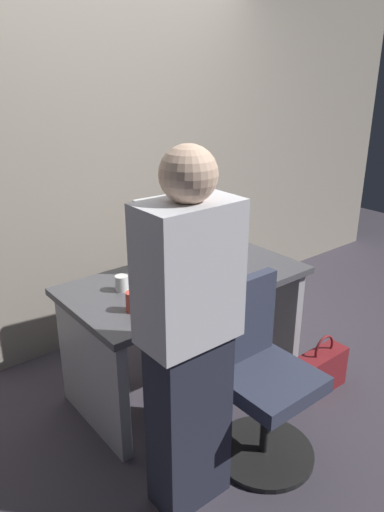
{
  "coord_description": "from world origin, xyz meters",
  "views": [
    {
      "loc": [
        -1.6,
        -2.04,
        1.89
      ],
      "look_at": [
        0.0,
        -0.05,
        0.88
      ],
      "focal_mm": 33.7,
      "sensor_mm": 36.0,
      "label": 1
    }
  ],
  "objects_px": {
    "book_stack": "(227,250)",
    "desk": "(187,311)",
    "cup_by_monitor": "(122,283)",
    "monitor": "(174,226)",
    "mouse": "(235,270)",
    "person_at_desk": "(189,340)",
    "handbag": "(322,370)",
    "keyboard": "(194,286)",
    "cup_near_keyboard": "(133,302)",
    "office_chair": "(260,381)"
  },
  "relations": [
    {
      "from": "desk",
      "to": "person_at_desk",
      "type": "xyz_separation_m",
      "value": [
        -0.54,
        -0.7,
        0.34
      ]
    },
    {
      "from": "person_at_desk",
      "to": "book_stack",
      "type": "xyz_separation_m",
      "value": [
        0.93,
        0.77,
        -0.05
      ]
    },
    {
      "from": "book_stack",
      "to": "handbag",
      "type": "relative_size",
      "value": 0.61
    },
    {
      "from": "book_stack",
      "to": "desk",
      "type": "bearing_deg",
      "value": -169.44
    },
    {
      "from": "cup_near_keyboard",
      "to": "mouse",
      "type": "bearing_deg",
      "value": 2.31
    },
    {
      "from": "office_chair",
      "to": "keyboard",
      "type": "xyz_separation_m",
      "value": [
        0.02,
        0.55,
        0.31
      ]
    },
    {
      "from": "person_at_desk",
      "to": "mouse",
      "type": "relative_size",
      "value": 16.39
    },
    {
      "from": "person_at_desk",
      "to": "cup_near_keyboard",
      "type": "distance_m",
      "value": 0.54
    },
    {
      "from": "desk",
      "to": "cup_near_keyboard",
      "type": "relative_size",
      "value": 13.72
    },
    {
      "from": "desk",
      "to": "keyboard",
      "type": "height_order",
      "value": "keyboard"
    },
    {
      "from": "office_chair",
      "to": "book_stack",
      "type": "height_order",
      "value": "office_chair"
    },
    {
      "from": "office_chair",
      "to": "monitor",
      "type": "xyz_separation_m",
      "value": [
        0.14,
        0.89,
        0.56
      ]
    },
    {
      "from": "keyboard",
      "to": "handbag",
      "type": "distance_m",
      "value": 1.0
    },
    {
      "from": "book_stack",
      "to": "monitor",
      "type": "bearing_deg",
      "value": 158.98
    },
    {
      "from": "monitor",
      "to": "mouse",
      "type": "height_order",
      "value": "monitor"
    },
    {
      "from": "cup_near_keyboard",
      "to": "cup_by_monitor",
      "type": "distance_m",
      "value": 0.25
    },
    {
      "from": "office_chair",
      "to": "person_at_desk",
      "type": "bearing_deg",
      "value": -179.23
    },
    {
      "from": "person_at_desk",
      "to": "keyboard",
      "type": "relative_size",
      "value": 3.81
    },
    {
      "from": "mouse",
      "to": "keyboard",
      "type": "bearing_deg",
      "value": -178.21
    },
    {
      "from": "handbag",
      "to": "person_at_desk",
      "type": "bearing_deg",
      "value": -174.42
    },
    {
      "from": "cup_near_keyboard",
      "to": "person_at_desk",
      "type": "bearing_deg",
      "value": -96.84
    },
    {
      "from": "keyboard",
      "to": "handbag",
      "type": "xyz_separation_m",
      "value": [
        0.66,
        -0.45,
        -0.61
      ]
    },
    {
      "from": "cup_by_monitor",
      "to": "mouse",
      "type": "bearing_deg",
      "value": -17.73
    },
    {
      "from": "desk",
      "to": "cup_by_monitor",
      "type": "height_order",
      "value": "cup_by_monitor"
    },
    {
      "from": "desk",
      "to": "person_at_desk",
      "type": "relative_size",
      "value": 0.87
    },
    {
      "from": "office_chair",
      "to": "mouse",
      "type": "bearing_deg",
      "value": 58.22
    },
    {
      "from": "monitor",
      "to": "keyboard",
      "type": "distance_m",
      "value": 0.43
    },
    {
      "from": "mouse",
      "to": "book_stack",
      "type": "relative_size",
      "value": 0.44
    },
    {
      "from": "monitor",
      "to": "mouse",
      "type": "distance_m",
      "value": 0.46
    },
    {
      "from": "desk",
      "to": "cup_near_keyboard",
      "type": "distance_m",
      "value": 0.57
    },
    {
      "from": "book_stack",
      "to": "handbag",
      "type": "bearing_deg",
      "value": -72.01
    },
    {
      "from": "desk",
      "to": "monitor",
      "type": "relative_size",
      "value": 2.65
    },
    {
      "from": "desk",
      "to": "person_at_desk",
      "type": "height_order",
      "value": "person_at_desk"
    },
    {
      "from": "keyboard",
      "to": "cup_by_monitor",
      "type": "xyz_separation_m",
      "value": [
        -0.34,
        0.22,
        0.03
      ]
    },
    {
      "from": "keyboard",
      "to": "cup_by_monitor",
      "type": "distance_m",
      "value": 0.4
    },
    {
      "from": "book_stack",
      "to": "cup_by_monitor",
      "type": "bearing_deg",
      "value": 179.31
    },
    {
      "from": "monitor",
      "to": "book_stack",
      "type": "xyz_separation_m",
      "value": [
        0.33,
        -0.13,
        -0.2
      ]
    },
    {
      "from": "monitor",
      "to": "handbag",
      "type": "xyz_separation_m",
      "value": [
        0.54,
        -0.78,
        -0.85
      ]
    },
    {
      "from": "office_chair",
      "to": "cup_by_monitor",
      "type": "distance_m",
      "value": 0.9
    },
    {
      "from": "keyboard",
      "to": "cup_near_keyboard",
      "type": "distance_m",
      "value": 0.42
    },
    {
      "from": "desk",
      "to": "cup_by_monitor",
      "type": "xyz_separation_m",
      "value": [
        -0.39,
        0.08,
        0.27
      ]
    },
    {
      "from": "mouse",
      "to": "desk",
      "type": "bearing_deg",
      "value": 154.34
    },
    {
      "from": "office_chair",
      "to": "mouse",
      "type": "relative_size",
      "value": 9.4
    },
    {
      "from": "keyboard",
      "to": "book_stack",
      "type": "relative_size",
      "value": 1.88
    },
    {
      "from": "cup_by_monitor",
      "to": "book_stack",
      "type": "relative_size",
      "value": 0.39
    },
    {
      "from": "person_at_desk",
      "to": "mouse",
      "type": "height_order",
      "value": "person_at_desk"
    },
    {
      "from": "desk",
      "to": "handbag",
      "type": "distance_m",
      "value": 0.92
    },
    {
      "from": "cup_by_monitor",
      "to": "office_chair",
      "type": "bearing_deg",
      "value": -68.01
    },
    {
      "from": "desk",
      "to": "keyboard",
      "type": "distance_m",
      "value": 0.28
    },
    {
      "from": "office_chair",
      "to": "person_at_desk",
      "type": "xyz_separation_m",
      "value": [
        -0.46,
        -0.01,
        0.41
      ]
    }
  ]
}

